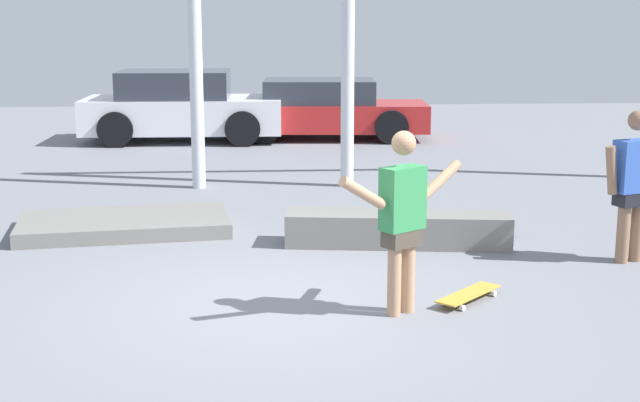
{
  "coord_description": "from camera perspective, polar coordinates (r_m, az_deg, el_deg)",
  "views": [
    {
      "loc": [
        -0.16,
        -7.75,
        2.58
      ],
      "look_at": [
        0.41,
        1.04,
        0.73
      ],
      "focal_mm": 50.0,
      "sensor_mm": 36.0,
      "label": 1
    }
  ],
  "objects": [
    {
      "name": "parked_car_white",
      "position": [
        18.71,
        -8.89,
        5.97
      ],
      "size": [
        4.06,
        2.04,
        1.45
      ],
      "rotation": [
        0.0,
        0.0,
        -0.02
      ],
      "color": "white",
      "rests_on": "ground_plane"
    },
    {
      "name": "skateboard",
      "position": [
        8.31,
        9.48,
        -5.91
      ],
      "size": [
        0.72,
        0.72,
        0.08
      ],
      "rotation": [
        0.0,
        0.0,
        0.8
      ],
      "color": "gold",
      "rests_on": "ground_plane"
    },
    {
      "name": "manual_pad",
      "position": [
        11.04,
        -12.39,
        -1.45
      ],
      "size": [
        2.64,
        1.68,
        0.17
      ],
      "primitive_type": "cube",
      "rotation": [
        0.0,
        0.0,
        0.14
      ],
      "color": "slate",
      "rests_on": "ground_plane"
    },
    {
      "name": "bystander",
      "position": [
        9.85,
        19.44,
        1.21
      ],
      "size": [
        0.76,
        0.35,
        1.61
      ],
      "rotation": [
        0.0,
        0.0,
        3.47
      ],
      "color": "#8C664C",
      "rests_on": "ground_plane"
    },
    {
      "name": "grind_box",
      "position": [
        10.15,
        5.0,
        -1.81
      ],
      "size": [
        2.58,
        0.87,
        0.37
      ],
      "primitive_type": "cube",
      "rotation": [
        0.0,
        0.0,
        -0.13
      ],
      "color": "slate",
      "rests_on": "ground_plane"
    },
    {
      "name": "parked_car_red",
      "position": [
        18.83,
        0.33,
        5.87
      ],
      "size": [
        4.27,
        2.07,
        1.24
      ],
      "rotation": [
        0.0,
        0.0,
        -0.07
      ],
      "color": "red",
      "rests_on": "ground_plane"
    },
    {
      "name": "skateboarder",
      "position": [
        7.68,
        5.3,
        -0.82
      ],
      "size": [
        1.2,
        0.88,
        1.62
      ],
      "rotation": [
        0.0,
        0.0,
        0.61
      ],
      "color": "tan",
      "rests_on": "ground_plane"
    },
    {
      "name": "ground_plane",
      "position": [
        8.17,
        -2.43,
        -6.53
      ],
      "size": [
        36.0,
        36.0,
        0.0
      ],
      "primitive_type": "plane",
      "color": "slate"
    }
  ]
}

